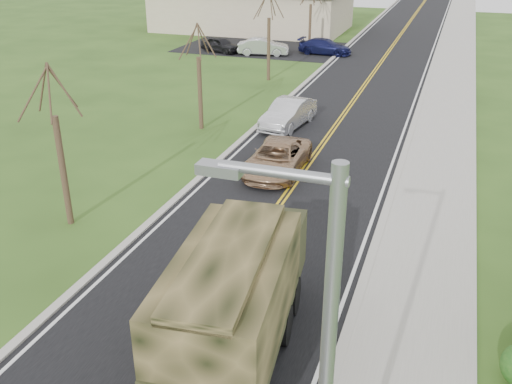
% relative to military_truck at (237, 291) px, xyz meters
% --- Properties ---
extents(road, '(8.00, 120.00, 0.01)m').
position_rel_military_truck_xyz_m(road, '(-1.62, 34.82, -2.00)').
color(road, black).
rests_on(road, ground).
extents(curb_right, '(0.30, 120.00, 0.12)m').
position_rel_military_truck_xyz_m(curb_right, '(2.53, 34.82, -1.95)').
color(curb_right, '#9E998E').
rests_on(curb_right, ground).
extents(sidewalk_right, '(3.20, 120.00, 0.10)m').
position_rel_military_truck_xyz_m(sidewalk_right, '(4.28, 34.82, -1.96)').
color(sidewalk_right, '#9E998E').
rests_on(sidewalk_right, ground).
extents(curb_left, '(0.30, 120.00, 0.10)m').
position_rel_military_truck_xyz_m(curb_left, '(-5.77, 34.82, -1.96)').
color(curb_left, '#9E998E').
rests_on(curb_left, ground).
extents(bare_tree_a, '(1.93, 2.26, 6.08)m').
position_rel_military_truck_xyz_m(bare_tree_a, '(-8.63, 4.83, 0.62)').
color(bare_tree_a, '#38281C').
rests_on(bare_tree_a, ground).
extents(bare_tree_b, '(1.83, 2.14, 5.73)m').
position_rel_military_truck_xyz_m(bare_tree_b, '(-8.63, 16.83, 0.47)').
color(bare_tree_b, '#38281C').
rests_on(bare_tree_b, ground).
extents(bare_tree_c, '(2.04, 2.39, 6.42)m').
position_rel_military_truck_xyz_m(bare_tree_c, '(-8.63, 28.83, 0.77)').
color(bare_tree_c, '#38281C').
rests_on(bare_tree_c, ground).
extents(bare_tree_d, '(1.88, 2.20, 5.91)m').
position_rel_military_truck_xyz_m(bare_tree_d, '(-8.63, 40.83, 0.54)').
color(bare_tree_d, '#38281C').
rests_on(bare_tree_d, ground).
extents(commercial_building, '(25.50, 21.50, 5.65)m').
position_rel_military_truck_xyz_m(commercial_building, '(-17.61, 50.80, 0.68)').
color(commercial_building, tan).
rests_on(commercial_building, ground).
extents(military_truck, '(3.19, 7.24, 3.50)m').
position_rel_military_truck_xyz_m(military_truck, '(0.00, 0.00, 0.00)').
color(military_truck, black).
rests_on(military_truck, ground).
extents(suv_champagne, '(2.34, 4.98, 1.38)m').
position_rel_military_truck_xyz_m(suv_champagne, '(-2.75, 12.17, -1.32)').
color(suv_champagne, '#A5805D').
rests_on(suv_champagne, ground).
extents(sedan_silver, '(2.25, 4.83, 1.53)m').
position_rel_military_truck_xyz_m(sedan_silver, '(-4.14, 18.68, -1.24)').
color(sedan_silver, silver).
rests_on(sedan_silver, ground).
extents(lot_car_dark, '(4.24, 2.83, 1.34)m').
position_rel_military_truck_xyz_m(lot_car_dark, '(-16.00, 37.43, -1.33)').
color(lot_car_dark, black).
rests_on(lot_car_dark, ground).
extents(lot_car_silver, '(4.68, 2.45, 1.47)m').
position_rel_military_truck_xyz_m(lot_car_silver, '(-11.93, 37.42, -1.27)').
color(lot_car_silver, '#B5B5BA').
rests_on(lot_car_silver, ground).
extents(lot_car_navy, '(4.85, 2.25, 1.37)m').
position_rel_military_truck_xyz_m(lot_car_navy, '(-6.86, 39.55, -1.32)').
color(lot_car_navy, '#10133E').
rests_on(lot_car_navy, ground).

